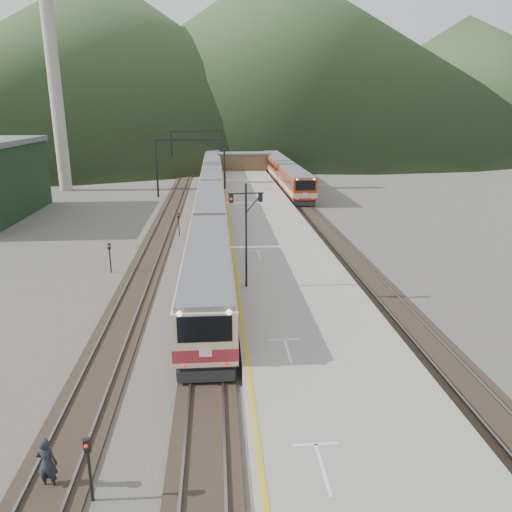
{
  "coord_description": "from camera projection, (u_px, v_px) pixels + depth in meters",
  "views": [
    {
      "loc": [
        0.65,
        -14.95,
        11.93
      ],
      "look_at": [
        3.28,
        18.34,
        2.0
      ],
      "focal_mm": 35.0,
      "sensor_mm": 36.0,
      "label": 1
    }
  ],
  "objects": [
    {
      "name": "short_signal_c",
      "position": [
        110.0,
        254.0,
        37.26
      ],
      "size": [
        0.26,
        0.23,
        2.27
      ],
      "color": "black",
      "rests_on": "ground"
    },
    {
      "name": "second_train",
      "position": [
        283.0,
        172.0,
        80.72
      ],
      "size": [
        2.99,
        40.74,
        3.65
      ],
      "color": "#AE2C0B",
      "rests_on": "track_second"
    },
    {
      "name": "hill_b",
      "position": [
        278.0,
        50.0,
        228.99
      ],
      "size": [
        220.0,
        220.0,
        75.0
      ],
      "primitive_type": "cone",
      "color": "#2A451E",
      "rests_on": "ground"
    },
    {
      "name": "signal_mast",
      "position": [
        246.0,
        225.0,
        30.65
      ],
      "size": [
        2.19,
        0.42,
        6.59
      ],
      "color": "black",
      "rests_on": "platform"
    },
    {
      "name": "platform",
      "position": [
        263.0,
        217.0,
        54.23
      ],
      "size": [
        8.0,
        100.0,
        1.0
      ],
      "primitive_type": "cube",
      "color": "gray",
      "rests_on": "ground"
    },
    {
      "name": "short_signal_a",
      "position": [
        89.0,
        461.0,
        15.38
      ],
      "size": [
        0.26,
        0.23,
        2.27
      ],
      "color": "black",
      "rests_on": "ground"
    },
    {
      "name": "smokestack",
      "position": [
        55.0,
        86.0,
        70.95
      ],
      "size": [
        1.8,
        1.8,
        30.0
      ],
      "primitive_type": "cylinder",
      "color": "#9E998E",
      "rests_on": "ground"
    },
    {
      "name": "ground",
      "position": [
        204.0,
        459.0,
        17.64
      ],
      "size": [
        400.0,
        400.0,
        0.0
      ],
      "primitive_type": "plane",
      "color": "#47423D",
      "rests_on": "ground"
    },
    {
      "name": "gantry_near",
      "position": [
        190.0,
        156.0,
        68.39
      ],
      "size": [
        9.55,
        0.25,
        8.0
      ],
      "color": "black",
      "rests_on": "ground"
    },
    {
      "name": "main_train",
      "position": [
        212.0,
        183.0,
        68.93
      ],
      "size": [
        2.89,
        99.02,
        3.52
      ],
      "color": "beige",
      "rests_on": "track_main"
    },
    {
      "name": "track_second",
      "position": [
        313.0,
        217.0,
        56.71
      ],
      "size": [
        2.6,
        200.0,
        0.23
      ],
      "color": "black",
      "rests_on": "ground"
    },
    {
      "name": "station_shed",
      "position": [
        243.0,
        161.0,
        91.86
      ],
      "size": [
        9.4,
        4.4,
        3.1
      ],
      "color": "brown",
      "rests_on": "platform"
    },
    {
      "name": "hill_a",
      "position": [
        106.0,
        58.0,
        187.62
      ],
      "size": [
        180.0,
        180.0,
        60.0
      ],
      "primitive_type": "cone",
      "color": "#2A451E",
      "rests_on": "ground"
    },
    {
      "name": "short_signal_b",
      "position": [
        179.0,
        222.0,
        47.86
      ],
      "size": [
        0.25,
        0.2,
        2.27
      ],
      "color": "black",
      "rests_on": "ground"
    },
    {
      "name": "track_far",
      "position": [
        167.0,
        219.0,
        55.46
      ],
      "size": [
        2.6,
        200.0,
        0.23
      ],
      "color": "black",
      "rests_on": "ground"
    },
    {
      "name": "gantry_far",
      "position": [
        197.0,
        144.0,
        92.28
      ],
      "size": [
        9.55,
        0.25,
        8.0
      ],
      "color": "black",
      "rests_on": "ground"
    },
    {
      "name": "worker",
      "position": [
        47.0,
        463.0,
        16.1
      ],
      "size": [
        0.71,
        0.51,
        1.84
      ],
      "primitive_type": "imported",
      "rotation": [
        0.0,
        0.0,
        3.03
      ],
      "color": "black",
      "rests_on": "ground"
    },
    {
      "name": "track_main",
      "position": [
        212.0,
        218.0,
        55.84
      ],
      "size": [
        2.6,
        200.0,
        0.23
      ],
      "color": "black",
      "rests_on": "ground"
    },
    {
      "name": "hill_c",
      "position": [
        463.0,
        77.0,
        219.49
      ],
      "size": [
        160.0,
        160.0,
        50.0
      ],
      "primitive_type": "cone",
      "color": "#2A451E",
      "rests_on": "ground"
    }
  ]
}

